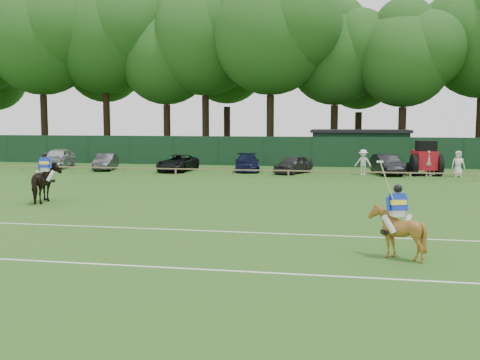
% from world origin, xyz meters
% --- Properties ---
extents(ground, '(160.00, 160.00, 0.00)m').
position_xyz_m(ground, '(0.00, 0.00, 0.00)').
color(ground, '#1E4C14').
rests_on(ground, ground).
extents(horse_dark, '(1.49, 2.39, 1.87)m').
position_xyz_m(horse_dark, '(-9.13, 4.25, 0.93)').
color(horse_dark, black).
rests_on(horse_dark, ground).
extents(horse_chestnut, '(1.60, 1.70, 1.53)m').
position_xyz_m(horse_chestnut, '(6.31, -3.79, 0.77)').
color(horse_chestnut, brown).
rests_on(horse_chestnut, ground).
extents(sedan_silver, '(2.74, 4.97, 1.60)m').
position_xyz_m(sedan_silver, '(-18.20, 21.99, 0.80)').
color(sedan_silver, '#B8BABD').
rests_on(sedan_silver, ground).
extents(sedan_grey, '(2.14, 4.03, 1.26)m').
position_xyz_m(sedan_grey, '(-13.61, 20.96, 0.63)').
color(sedan_grey, '#2C2D2F').
rests_on(sedan_grey, ground).
extents(suv_black, '(2.44, 4.69, 1.26)m').
position_xyz_m(suv_black, '(-7.75, 20.95, 0.63)').
color(suv_black, black).
rests_on(suv_black, ground).
extents(sedan_navy, '(2.61, 4.75, 1.30)m').
position_xyz_m(sedan_navy, '(-2.57, 22.02, 0.65)').
color(sedan_navy, '#111535').
rests_on(sedan_navy, ground).
extents(hatch_grey, '(2.97, 4.15, 1.31)m').
position_xyz_m(hatch_grey, '(1.05, 20.92, 0.66)').
color(hatch_grey, '#303033').
rests_on(hatch_grey, ground).
extents(estate_black, '(2.37, 4.57, 1.43)m').
position_xyz_m(estate_black, '(7.72, 21.34, 0.72)').
color(estate_black, black).
rests_on(estate_black, ground).
extents(spectator_left, '(1.29, 0.92, 1.81)m').
position_xyz_m(spectator_left, '(6.03, 20.60, 0.90)').
color(spectator_left, silver).
rests_on(spectator_left, ground).
extents(spectator_mid, '(1.09, 0.57, 1.78)m').
position_xyz_m(spectator_mid, '(10.42, 20.41, 0.89)').
color(spectator_mid, silver).
rests_on(spectator_mid, ground).
extents(spectator_right, '(0.92, 0.63, 1.79)m').
position_xyz_m(spectator_right, '(12.38, 20.37, 0.90)').
color(spectator_right, silver).
rests_on(spectator_right, ground).
extents(rider_dark, '(0.93, 0.48, 1.41)m').
position_xyz_m(rider_dark, '(-9.13, 4.24, 1.74)').
color(rider_dark, silver).
rests_on(rider_dark, ground).
extents(rider_chestnut, '(0.98, 0.53, 2.05)m').
position_xyz_m(rider_chestnut, '(6.31, -3.80, 1.48)').
color(rider_chestnut, silver).
rests_on(rider_chestnut, ground).
extents(pitch_lines, '(60.00, 5.10, 0.01)m').
position_xyz_m(pitch_lines, '(0.00, -3.50, 0.01)').
color(pitch_lines, silver).
rests_on(pitch_lines, ground).
extents(pitch_rail, '(62.10, 0.10, 0.50)m').
position_xyz_m(pitch_rail, '(0.00, 18.00, 0.45)').
color(pitch_rail, '#997F5B').
rests_on(pitch_rail, ground).
extents(perimeter_fence, '(92.08, 0.08, 2.50)m').
position_xyz_m(perimeter_fence, '(0.00, 27.00, 1.25)').
color(perimeter_fence, '#14351E').
rests_on(perimeter_fence, ground).
extents(utility_shed, '(8.40, 4.40, 3.04)m').
position_xyz_m(utility_shed, '(6.00, 30.00, 1.54)').
color(utility_shed, '#14331E').
rests_on(utility_shed, ground).
extents(tree_row, '(96.00, 12.00, 21.00)m').
position_xyz_m(tree_row, '(2.00, 35.00, 0.00)').
color(tree_row, '#26561C').
rests_on(tree_row, ground).
extents(tractor, '(2.28, 3.11, 2.44)m').
position_xyz_m(tractor, '(10.29, 21.34, 1.15)').
color(tractor, '#AF101B').
rests_on(tractor, ground).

